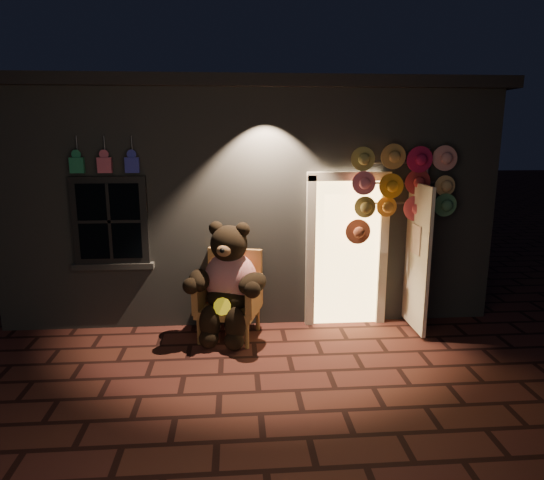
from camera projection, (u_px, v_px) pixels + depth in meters
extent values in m
plane|color=#50241E|center=(257.00, 373.00, 5.58)|extent=(60.00, 60.00, 0.00)
cube|color=slate|center=(246.00, 191.00, 9.12)|extent=(7.00, 5.00, 3.30)
cube|color=black|center=(245.00, 95.00, 8.75)|extent=(7.30, 5.30, 0.16)
cube|color=black|center=(110.00, 221.00, 6.53)|extent=(1.00, 0.10, 1.20)
cube|color=black|center=(110.00, 221.00, 6.50)|extent=(0.82, 0.06, 1.02)
cube|color=slate|center=(114.00, 266.00, 6.66)|extent=(1.10, 0.14, 0.08)
cube|color=#EDBD6A|center=(346.00, 252.00, 6.90)|extent=(0.92, 0.10, 2.10)
cube|color=beige|center=(310.00, 253.00, 6.82)|extent=(0.12, 0.12, 2.20)
cube|color=beige|center=(383.00, 252.00, 6.90)|extent=(0.12, 0.12, 2.20)
cube|color=beige|center=(349.00, 176.00, 6.63)|extent=(1.16, 0.12, 0.12)
cube|color=beige|center=(417.00, 257.00, 6.60)|extent=(0.05, 0.80, 2.00)
cube|color=#228053|center=(77.00, 165.00, 6.26)|extent=(0.18, 0.07, 0.20)
cylinder|color=#59595E|center=(77.00, 146.00, 6.27)|extent=(0.02, 0.02, 0.25)
cube|color=#D2566E|center=(105.00, 165.00, 6.29)|extent=(0.18, 0.07, 0.20)
cylinder|color=#59595E|center=(104.00, 145.00, 6.29)|extent=(0.02, 0.02, 0.25)
cube|color=#3034A9|center=(132.00, 165.00, 6.32)|extent=(0.18, 0.07, 0.20)
cylinder|color=#59595E|center=(132.00, 145.00, 6.32)|extent=(0.02, 0.02, 0.25)
cube|color=#A87C41|center=(229.00, 309.00, 6.50)|extent=(0.92, 0.88, 0.11)
cube|color=#A87C41|center=(235.00, 275.00, 6.73)|extent=(0.75, 0.29, 0.76)
cube|color=#A87C41|center=(203.00, 292.00, 6.50)|extent=(0.26, 0.65, 0.43)
cube|color=#A87C41|center=(254.00, 296.00, 6.36)|extent=(0.26, 0.65, 0.43)
cylinder|color=#A87C41|center=(199.00, 332.00, 6.32)|extent=(0.05, 0.05, 0.35)
cylinder|color=#A87C41|center=(247.00, 336.00, 6.20)|extent=(0.05, 0.05, 0.35)
cylinder|color=#A87C41|center=(214.00, 315.00, 6.90)|extent=(0.05, 0.05, 0.35)
cylinder|color=#A87C41|center=(258.00, 318.00, 6.78)|extent=(0.05, 0.05, 0.35)
ellipsoid|color=red|center=(231.00, 279.00, 6.46)|extent=(0.85, 0.75, 0.75)
ellipsoid|color=black|center=(229.00, 297.00, 6.43)|extent=(0.71, 0.65, 0.35)
sphere|color=black|center=(229.00, 244.00, 6.31)|extent=(0.60, 0.60, 0.49)
sphere|color=black|center=(216.00, 228.00, 6.33)|extent=(0.19, 0.19, 0.19)
sphere|color=black|center=(243.00, 229.00, 6.26)|extent=(0.19, 0.19, 0.19)
ellipsoid|color=brown|center=(224.00, 251.00, 6.10)|extent=(0.22, 0.18, 0.15)
ellipsoid|color=black|center=(199.00, 280.00, 6.31)|extent=(0.31, 0.51, 0.27)
ellipsoid|color=black|center=(253.00, 284.00, 6.16)|extent=(0.51, 0.56, 0.27)
ellipsoid|color=black|center=(210.00, 323.00, 6.22)|extent=(0.27, 0.27, 0.47)
ellipsoid|color=black|center=(235.00, 325.00, 6.15)|extent=(0.27, 0.27, 0.47)
sphere|color=black|center=(209.00, 338.00, 6.20)|extent=(0.25, 0.25, 0.25)
sphere|color=black|center=(234.00, 341.00, 6.13)|extent=(0.25, 0.25, 0.25)
cylinder|color=yellow|center=(222.00, 307.00, 6.13)|extent=(0.25, 0.15, 0.22)
cylinder|color=#59595E|center=(423.00, 238.00, 6.84)|extent=(0.04, 0.04, 2.51)
cylinder|color=#59595E|center=(409.00, 162.00, 6.57)|extent=(1.11, 0.03, 0.03)
cylinder|color=#59595E|center=(408.00, 183.00, 6.63)|extent=(1.11, 0.03, 0.03)
cylinder|color=#59595E|center=(406.00, 203.00, 6.69)|extent=(1.11, 0.03, 0.03)
cylinder|color=tan|center=(363.00, 159.00, 6.45)|extent=(0.32, 0.11, 0.32)
cylinder|color=#BA8B47|center=(391.00, 159.00, 6.45)|extent=(0.32, 0.11, 0.32)
cylinder|color=#B11543|center=(419.00, 159.00, 6.45)|extent=(0.32, 0.11, 0.32)
cylinder|color=#FF9E98|center=(444.00, 159.00, 6.54)|extent=(0.32, 0.11, 0.32)
cylinder|color=pink|center=(363.00, 184.00, 6.49)|extent=(0.32, 0.11, 0.32)
cylinder|color=orange|center=(391.00, 184.00, 6.49)|extent=(0.32, 0.11, 0.32)
cylinder|color=#A32B2D|center=(416.00, 183.00, 6.58)|extent=(0.32, 0.11, 0.32)
cylinder|color=#F3BE76|center=(443.00, 183.00, 6.58)|extent=(0.32, 0.11, 0.32)
cylinder|color=#A38A3B|center=(363.00, 208.00, 6.54)|extent=(0.32, 0.11, 0.32)
cylinder|color=gold|center=(388.00, 207.00, 6.62)|extent=(0.32, 0.11, 0.32)
cylinder|color=#F85A69|center=(415.00, 207.00, 6.62)|extent=(0.32, 0.11, 0.32)
cylinder|color=#579D69|center=(443.00, 207.00, 6.62)|extent=(0.32, 0.11, 0.32)
cylinder|color=brown|center=(361.00, 231.00, 6.66)|extent=(0.32, 0.11, 0.32)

